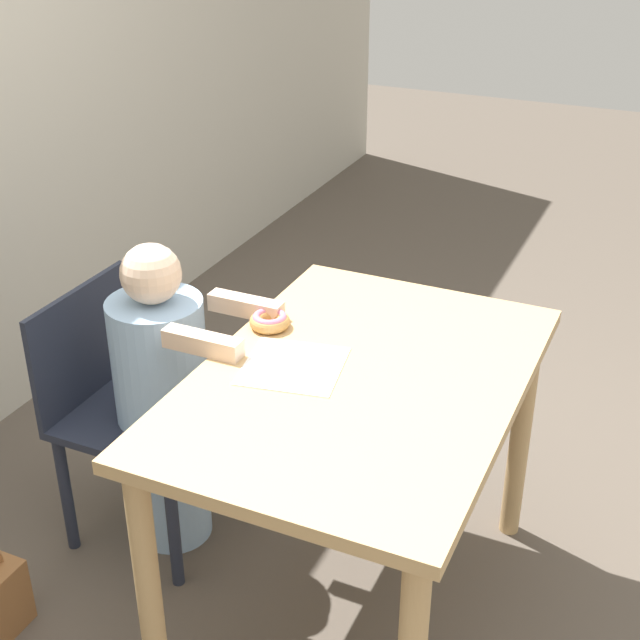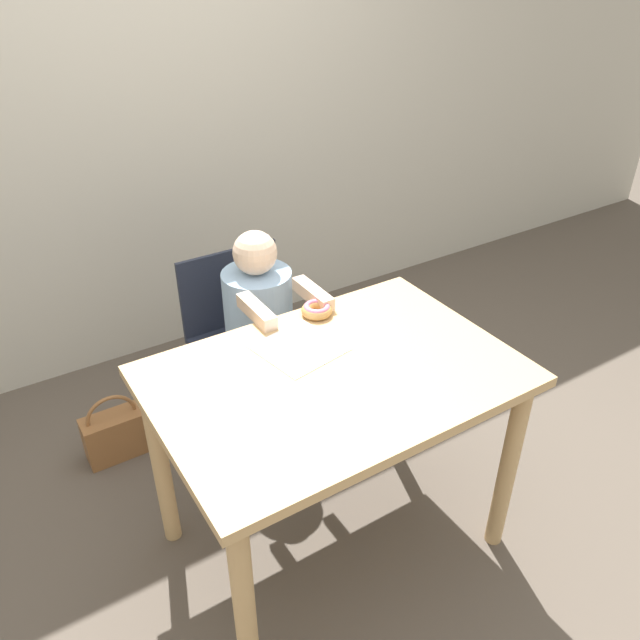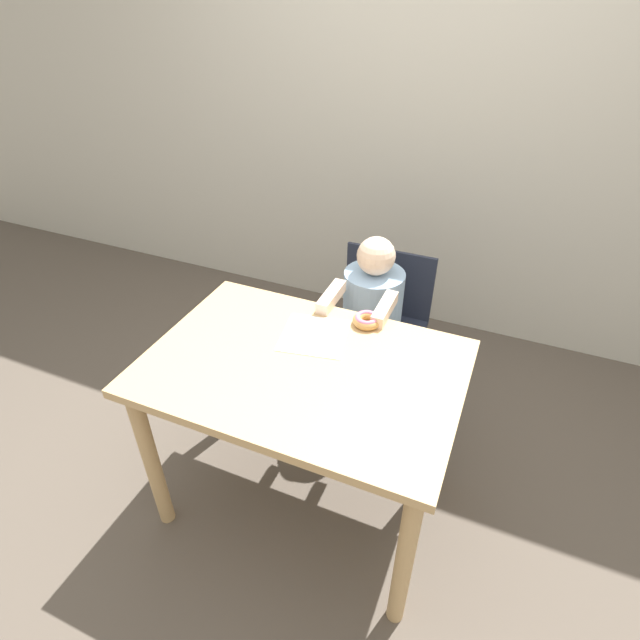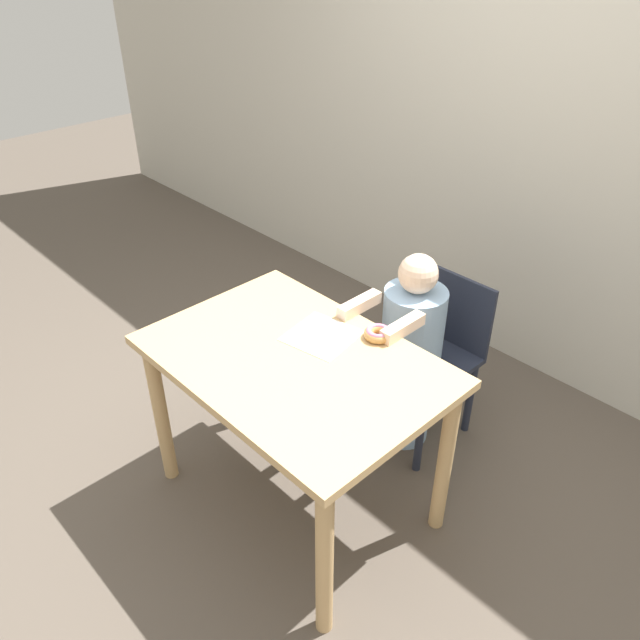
# 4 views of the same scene
# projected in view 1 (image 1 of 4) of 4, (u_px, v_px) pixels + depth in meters

# --- Properties ---
(ground_plane) EXTENTS (12.00, 12.00, 0.00)m
(ground_plane) POSITION_uv_depth(u_px,v_px,m) (354.00, 604.00, 2.53)
(ground_plane) COLOR brown
(dining_table) EXTENTS (1.11, 0.77, 0.76)m
(dining_table) POSITION_uv_depth(u_px,v_px,m) (359.00, 415.00, 2.23)
(dining_table) COLOR tan
(dining_table) RESTS_ON ground_plane
(chair) EXTENTS (0.45, 0.44, 0.79)m
(chair) POSITION_uv_depth(u_px,v_px,m) (132.00, 407.00, 2.65)
(chair) COLOR #232838
(chair) RESTS_ON ground_plane
(child_figure) EXTENTS (0.28, 0.47, 0.97)m
(child_figure) POSITION_uv_depth(u_px,v_px,m) (164.00, 402.00, 2.59)
(child_figure) COLOR #99BCE0
(child_figure) RESTS_ON ground_plane
(donut) EXTENTS (0.11, 0.11, 0.04)m
(donut) POSITION_uv_depth(u_px,v_px,m) (270.00, 320.00, 2.39)
(donut) COLOR tan
(donut) RESTS_ON dining_table
(napkin) EXTENTS (0.28, 0.28, 0.00)m
(napkin) POSITION_uv_depth(u_px,v_px,m) (293.00, 366.00, 2.22)
(napkin) COLOR white
(napkin) RESTS_ON dining_table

